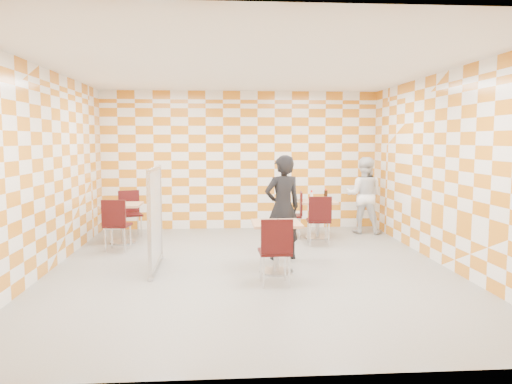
# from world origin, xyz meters

# --- Properties ---
(room_shell) EXTENTS (7.00, 7.00, 7.00)m
(room_shell) POSITION_xyz_m (0.00, 0.54, 1.50)
(room_shell) COLOR gray
(room_shell) RESTS_ON ground
(main_table) EXTENTS (0.70, 0.70, 0.75)m
(main_table) POSITION_xyz_m (0.37, -0.25, 0.51)
(main_table) COLOR tan
(main_table) RESTS_ON ground
(second_table) EXTENTS (0.70, 0.70, 0.75)m
(second_table) POSITION_xyz_m (1.48, 2.25, 0.51)
(second_table) COLOR tan
(second_table) RESTS_ON ground
(empty_table) EXTENTS (0.70, 0.70, 0.75)m
(empty_table) POSITION_xyz_m (-2.29, 2.06, 0.51)
(empty_table) COLOR tan
(empty_table) RESTS_ON ground
(chair_main_front) EXTENTS (0.43, 0.44, 0.92)m
(chair_main_front) POSITION_xyz_m (0.28, -0.97, 0.54)
(chair_main_front) COLOR #390B0C
(chair_main_front) RESTS_ON ground
(chair_second_front) EXTENTS (0.45, 0.46, 0.92)m
(chair_second_front) POSITION_xyz_m (1.37, 1.56, 0.54)
(chair_second_front) COLOR #390B0C
(chair_second_front) RESTS_ON ground
(chair_second_side) EXTENTS (0.48, 0.47, 0.92)m
(chair_second_side) POSITION_xyz_m (1.04, 2.27, 0.54)
(chair_second_side) COLOR #390B0C
(chair_second_side) RESTS_ON ground
(chair_empty_near) EXTENTS (0.47, 0.48, 0.92)m
(chair_empty_near) POSITION_xyz_m (-2.27, 1.32, 0.54)
(chair_empty_near) COLOR #390B0C
(chair_empty_near) RESTS_ON ground
(chair_empty_far) EXTENTS (0.54, 0.55, 0.92)m
(chair_empty_far) POSITION_xyz_m (-2.28, 2.75, 0.54)
(chair_empty_far) COLOR #390B0C
(chair_empty_far) RESTS_ON ground
(partition) EXTENTS (0.08, 1.38, 1.55)m
(partition) POSITION_xyz_m (-1.43, 0.06, 0.79)
(partition) COLOR white
(partition) RESTS_ON ground
(man_dark) EXTENTS (0.72, 0.58, 1.71)m
(man_dark) POSITION_xyz_m (0.56, 0.57, 0.85)
(man_dark) COLOR black
(man_dark) RESTS_ON ground
(man_white) EXTENTS (0.94, 0.84, 1.60)m
(man_white) POSITION_xyz_m (2.55, 2.74, 0.80)
(man_white) COLOR white
(man_white) RESTS_ON ground
(pizza_on_foil) EXTENTS (0.40, 0.40, 0.04)m
(pizza_on_foil) POSITION_xyz_m (0.37, -0.26, 0.77)
(pizza_on_foil) COLOR silver
(pizza_on_foil) RESTS_ON main_table
(sport_bottle) EXTENTS (0.06, 0.06, 0.20)m
(sport_bottle) POSITION_xyz_m (1.36, 2.33, 0.84)
(sport_bottle) COLOR white
(sport_bottle) RESTS_ON second_table
(soda_bottle) EXTENTS (0.07, 0.07, 0.23)m
(soda_bottle) POSITION_xyz_m (1.64, 2.29, 0.85)
(soda_bottle) COLOR black
(soda_bottle) RESTS_ON second_table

